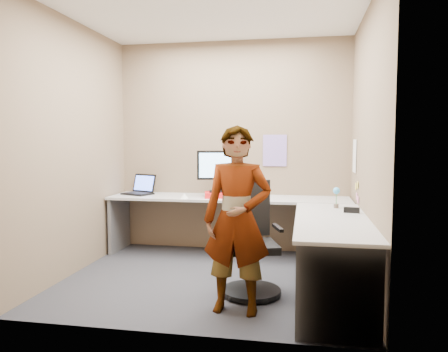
% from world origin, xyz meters
% --- Properties ---
extents(ground, '(3.00, 3.00, 0.00)m').
position_xyz_m(ground, '(0.00, 0.00, 0.00)').
color(ground, '#27272D').
rests_on(ground, ground).
extents(wall_back, '(3.00, 0.00, 3.00)m').
position_xyz_m(wall_back, '(0.00, 1.30, 1.35)').
color(wall_back, brown).
rests_on(wall_back, ground).
extents(wall_right, '(0.00, 2.70, 2.70)m').
position_xyz_m(wall_right, '(1.50, 0.00, 1.35)').
color(wall_right, brown).
rests_on(wall_right, ground).
extents(wall_left, '(0.00, 2.70, 2.70)m').
position_xyz_m(wall_left, '(-1.50, 0.00, 1.35)').
color(wall_left, brown).
rests_on(wall_left, ground).
extents(ceiling, '(3.00, 3.00, 0.00)m').
position_xyz_m(ceiling, '(0.00, 0.00, 2.70)').
color(ceiling, white).
rests_on(ceiling, wall_back).
extents(desk, '(2.98, 2.58, 0.73)m').
position_xyz_m(desk, '(0.44, 0.39, 0.59)').
color(desk, '#AAAAAA').
rests_on(desk, ground).
extents(paper_ream, '(0.38, 0.32, 0.07)m').
position_xyz_m(paper_ream, '(-0.11, 0.91, 0.76)').
color(paper_ream, red).
rests_on(paper_ream, desk).
extents(monitor, '(0.53, 0.20, 0.51)m').
position_xyz_m(monitor, '(-0.11, 0.93, 1.10)').
color(monitor, black).
rests_on(monitor, paper_ream).
extents(laptop, '(0.44, 0.41, 0.26)m').
position_xyz_m(laptop, '(-1.17, 1.05, 0.80)').
color(laptop, black).
rests_on(laptop, desk).
extents(trackball_mouse, '(0.12, 0.08, 0.07)m').
position_xyz_m(trackball_mouse, '(-0.10, 0.92, 0.76)').
color(trackball_mouse, '#B7B7BC').
rests_on(trackball_mouse, desk).
extents(origami, '(0.10, 0.10, 0.06)m').
position_xyz_m(origami, '(-0.50, 0.75, 0.76)').
color(origami, white).
rests_on(origami, desk).
extents(stapler, '(0.15, 0.06, 0.05)m').
position_xyz_m(stapler, '(1.38, 0.02, 0.76)').
color(stapler, black).
rests_on(stapler, desk).
extents(flower, '(0.07, 0.07, 0.22)m').
position_xyz_m(flower, '(1.25, 0.31, 0.87)').
color(flower, brown).
rests_on(flower, desk).
extents(calendar_purple, '(0.30, 0.01, 0.40)m').
position_xyz_m(calendar_purple, '(0.55, 1.29, 1.30)').
color(calendar_purple, '#846BB7').
rests_on(calendar_purple, wall_back).
extents(calendar_white, '(0.01, 0.28, 0.38)m').
position_xyz_m(calendar_white, '(1.49, 0.90, 1.25)').
color(calendar_white, white).
rests_on(calendar_white, wall_right).
extents(sticky_note_a, '(0.01, 0.07, 0.07)m').
position_xyz_m(sticky_note_a, '(1.49, 0.55, 0.95)').
color(sticky_note_a, '#F2E059').
rests_on(sticky_note_a, wall_right).
extents(sticky_note_b, '(0.01, 0.07, 0.07)m').
position_xyz_m(sticky_note_b, '(1.49, 0.60, 0.82)').
color(sticky_note_b, pink).
rests_on(sticky_note_b, wall_right).
extents(sticky_note_c, '(0.01, 0.07, 0.07)m').
position_xyz_m(sticky_note_c, '(1.49, 0.48, 0.80)').
color(sticky_note_c, pink).
rests_on(sticky_note_c, wall_right).
extents(sticky_note_d, '(0.01, 0.07, 0.07)m').
position_xyz_m(sticky_note_d, '(1.49, 0.70, 0.92)').
color(sticky_note_d, '#F2E059').
rests_on(sticky_note_d, wall_right).
extents(office_chair, '(0.59, 0.58, 1.03)m').
position_xyz_m(office_chair, '(0.44, -0.33, 0.42)').
color(office_chair, black).
rests_on(office_chair, ground).
extents(person, '(0.58, 0.40, 1.55)m').
position_xyz_m(person, '(0.39, -0.79, 0.78)').
color(person, '#999399').
rests_on(person, ground).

